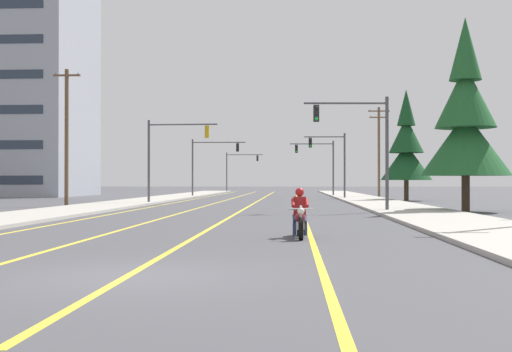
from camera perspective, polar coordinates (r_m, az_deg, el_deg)
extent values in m
plane|color=#47474C|center=(11.71, -11.09, -8.56)|extent=(400.00, 400.00, 0.00)
cube|color=yellow|center=(56.33, 0.25, -2.15)|extent=(0.16, 100.00, 0.01)
cube|color=yellow|center=(56.56, -2.73, -2.14)|extent=(0.16, 100.00, 0.01)
cube|color=yellow|center=(56.26, 3.72, -2.15)|extent=(0.16, 100.00, 0.01)
cube|color=yellow|center=(56.98, -5.99, -2.13)|extent=(0.16, 100.00, 0.01)
cube|color=#ADA89E|center=(51.66, 10.30, -2.22)|extent=(4.40, 110.00, 0.14)
cube|color=#ADA89E|center=(52.67, -10.15, -2.19)|extent=(4.40, 110.00, 0.14)
cylinder|color=black|center=(18.45, 3.92, -4.60)|extent=(0.13, 0.64, 0.64)
cylinder|color=black|center=(19.99, 3.76, -4.28)|extent=(0.13, 0.64, 0.64)
cylinder|color=silver|center=(18.53, 3.91, -3.61)|extent=(0.08, 0.33, 0.68)
sphere|color=white|center=(18.37, 3.93, -3.06)|extent=(0.20, 0.20, 0.20)
cylinder|color=silver|center=(18.56, 3.91, -2.88)|extent=(0.70, 0.06, 0.04)
ellipsoid|color=maroon|center=(19.08, 3.85, -3.62)|extent=(0.33, 0.57, 0.28)
cube|color=silver|center=(19.21, 3.84, -4.29)|extent=(0.25, 0.45, 0.24)
cube|color=black|center=(19.52, 3.81, -3.73)|extent=(0.29, 0.53, 0.12)
cube|color=maroon|center=(19.92, 3.77, -3.43)|extent=(0.21, 0.36, 0.08)
cylinder|color=silver|center=(19.61, 3.39, -4.41)|extent=(0.09, 0.55, 0.08)
cube|color=maroon|center=(19.47, 3.81, -2.62)|extent=(0.37, 0.25, 0.56)
sphere|color=#B21919|center=(19.43, 3.81, -1.41)|extent=(0.26, 0.26, 0.26)
cylinder|color=navy|center=(19.35, 4.24, -3.76)|extent=(0.15, 0.44, 0.30)
cylinder|color=navy|center=(19.19, 4.32, -4.68)|extent=(0.11, 0.16, 0.35)
cylinder|color=maroon|center=(19.21, 4.43, -2.35)|extent=(0.11, 0.52, 0.27)
cylinder|color=navy|center=(19.34, 3.41, -3.76)|extent=(0.15, 0.44, 0.30)
cylinder|color=navy|center=(19.18, 3.37, -4.68)|extent=(0.11, 0.16, 0.35)
cylinder|color=maroon|center=(19.20, 3.24, -2.35)|extent=(0.11, 0.52, 0.27)
cylinder|color=#47474C|center=(35.85, 11.32, 1.85)|extent=(0.18, 0.18, 6.20)
cylinder|color=#47474C|center=(35.68, 7.78, 6.29)|extent=(4.47, 0.38, 0.11)
cube|color=black|center=(35.44, 5.26, 5.44)|extent=(0.31, 0.26, 0.90)
sphere|color=black|center=(35.32, 5.29, 5.95)|extent=(0.18, 0.18, 0.18)
sphere|color=black|center=(35.28, 5.29, 5.47)|extent=(0.18, 0.18, 0.18)
sphere|color=green|center=(35.25, 5.29, 4.98)|extent=(0.18, 0.18, 0.18)
cylinder|color=#47474C|center=(49.18, -9.31, 1.22)|extent=(0.18, 0.18, 6.20)
cylinder|color=#47474C|center=(48.71, -6.37, 4.48)|extent=(5.15, 0.40, 0.11)
cube|color=#B79319|center=(48.30, -4.28, 3.86)|extent=(0.31, 0.26, 0.90)
sphere|color=black|center=(48.47, -4.25, 4.20)|extent=(0.18, 0.18, 0.18)
sphere|color=black|center=(48.45, -4.25, 3.85)|extent=(0.18, 0.18, 0.18)
sphere|color=green|center=(48.43, -4.25, 3.49)|extent=(0.18, 0.18, 0.18)
cylinder|color=#47474C|center=(62.11, 7.71, 0.87)|extent=(0.18, 0.18, 6.20)
cylinder|color=#47474C|center=(62.08, 5.97, 3.41)|extent=(3.79, 0.19, 0.11)
cube|color=black|center=(61.97, 4.74, 2.90)|extent=(0.30, 0.25, 0.90)
sphere|color=black|center=(61.83, 4.75, 3.19)|extent=(0.18, 0.18, 0.18)
sphere|color=black|center=(61.81, 4.75, 2.91)|extent=(0.18, 0.18, 0.18)
sphere|color=green|center=(61.79, 4.75, 2.63)|extent=(0.18, 0.18, 0.18)
cylinder|color=#47474C|center=(70.72, -5.54, 0.70)|extent=(0.18, 0.18, 6.20)
cylinder|color=#47474C|center=(70.49, -3.23, 2.94)|extent=(5.71, 0.18, 0.11)
cube|color=black|center=(70.29, -1.61, 2.50)|extent=(0.30, 0.24, 0.90)
sphere|color=black|center=(70.46, -1.60, 2.74)|extent=(0.18, 0.18, 0.18)
sphere|color=black|center=(70.45, -1.60, 2.49)|extent=(0.18, 0.18, 0.18)
sphere|color=green|center=(70.43, -1.60, 2.25)|extent=(0.18, 0.18, 0.18)
cylinder|color=#47474C|center=(73.61, 6.74, 0.66)|extent=(0.18, 0.18, 6.20)
cylinder|color=#47474C|center=(73.50, 4.85, 2.80)|extent=(4.84, 0.33, 0.11)
cube|color=black|center=(73.36, 3.53, 2.38)|extent=(0.31, 0.25, 0.90)
sphere|color=black|center=(73.22, 3.54, 2.62)|extent=(0.18, 0.18, 0.18)
sphere|color=black|center=(73.20, 3.54, 2.38)|extent=(0.18, 0.18, 0.18)
sphere|color=green|center=(73.19, 3.54, 2.15)|extent=(0.18, 0.18, 0.18)
cylinder|color=#47474C|center=(102.99, -2.56, 0.33)|extent=(0.18, 0.18, 6.20)
cylinder|color=#47474C|center=(102.87, -0.98, 1.86)|extent=(5.69, 0.20, 0.11)
cube|color=black|center=(102.75, 0.13, 1.56)|extent=(0.30, 0.24, 0.90)
sphere|color=black|center=(102.92, 0.13, 1.72)|extent=(0.18, 0.18, 0.18)
sphere|color=black|center=(102.91, 0.13, 1.56)|extent=(0.18, 0.18, 0.18)
sphere|color=green|center=(102.90, 0.13, 1.39)|extent=(0.18, 0.18, 0.18)
cylinder|color=brown|center=(45.13, -16.14, 3.21)|extent=(0.26, 0.26, 9.07)
cube|color=brown|center=(45.58, -16.13, 8.41)|extent=(1.82, 0.12, 0.12)
cylinder|color=slate|center=(45.85, -17.04, 8.48)|extent=(0.08, 0.08, 0.12)
cylinder|color=slate|center=(45.35, -15.21, 8.58)|extent=(0.08, 0.08, 0.12)
cylinder|color=brown|center=(69.07, 10.64, 2.04)|extent=(0.26, 0.26, 9.35)
cube|color=brown|center=(69.39, 10.63, 5.57)|extent=(2.20, 0.12, 0.12)
cylinder|color=slate|center=(69.29, 9.87, 5.66)|extent=(0.08, 0.08, 0.12)
cylinder|color=slate|center=(69.53, 11.39, 5.64)|extent=(0.08, 0.08, 0.12)
cube|color=brown|center=(69.33, 10.63, 5.04)|extent=(1.95, 0.12, 0.12)
cylinder|color=slate|center=(69.23, 9.96, 5.13)|extent=(0.08, 0.08, 0.12)
cylinder|color=slate|center=(69.45, 11.31, 5.11)|extent=(0.08, 0.08, 0.12)
cylinder|color=#423023|center=(37.29, 17.77, -1.47)|extent=(0.44, 0.44, 1.97)
cone|color=#1E5628|center=(37.34, 17.76, 2.69)|extent=(4.82, 4.82, 3.45)
cone|color=#1E5628|center=(37.57, 17.75, 6.63)|extent=(3.27, 3.27, 3.45)
cone|color=#1E5628|center=(37.97, 17.74, 10.51)|extent=(1.73, 1.73, 3.45)
cylinder|color=#4C3828|center=(57.29, 12.94, -1.23)|extent=(0.39, 0.39, 1.77)
cone|color=#14421E|center=(57.31, 12.93, 1.21)|extent=(4.33, 4.33, 3.10)
cone|color=#14421E|center=(57.42, 12.93, 3.53)|extent=(2.94, 2.94, 3.10)
cone|color=#14421E|center=(57.63, 12.93, 5.84)|extent=(1.56, 1.56, 3.10)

